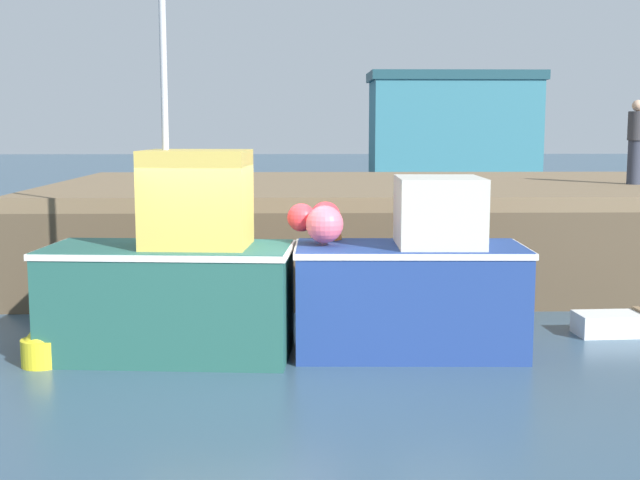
# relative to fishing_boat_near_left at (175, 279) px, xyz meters

# --- Properties ---
(ground) EXTENTS (120.00, 160.00, 0.10)m
(ground) POSITION_rel_fishing_boat_near_left_xyz_m (0.79, -0.07, -1.08)
(ground) COLOR #334C60
(pier) EXTENTS (14.93, 7.48, 1.88)m
(pier) POSITION_rel_fishing_boat_near_left_xyz_m (4.20, 5.61, 0.54)
(pier) COLOR brown
(pier) RESTS_ON ground
(fishing_boat_near_left) EXTENTS (3.32, 1.77, 5.25)m
(fishing_boat_near_left) POSITION_rel_fishing_boat_near_left_xyz_m (0.00, 0.00, 0.00)
(fishing_boat_near_left) COLOR #23564C
(fishing_boat_near_left) RESTS_ON ground
(fishing_boat_near_right) EXTENTS (3.16, 1.57, 2.35)m
(fishing_boat_near_right) POSITION_rel_fishing_boat_near_left_xyz_m (3.10, 0.10, -0.06)
(fishing_boat_near_right) COLOR navy
(fishing_boat_near_right) RESTS_ON ground
(dockworker) EXTENTS (0.34, 0.34, 1.63)m
(dockworker) POSITION_rel_fishing_boat_near_left_xyz_m (8.19, 5.45, 1.66)
(dockworker) COLOR #2D3342
(dockworker) RESTS_ON pier
(warehouse) EXTENTS (9.29, 4.33, 5.92)m
(warehouse) POSITION_rel_fishing_boat_near_left_xyz_m (10.09, 35.58, 1.95)
(warehouse) COLOR #2D6B7A
(warehouse) RESTS_ON ground
(mooring_buoy_foreground) EXTENTS (0.51, 0.51, 0.60)m
(mooring_buoy_foreground) POSITION_rel_fishing_boat_near_left_xyz_m (-1.63, -0.44, -0.76)
(mooring_buoy_foreground) COLOR yellow
(mooring_buoy_foreground) RESTS_ON ground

